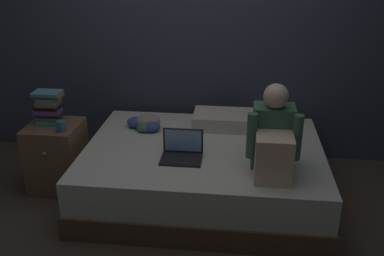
{
  "coord_description": "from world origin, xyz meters",
  "views": [
    {
      "loc": [
        0.47,
        -2.93,
        2.03
      ],
      "look_at": [
        0.12,
        0.1,
        0.72
      ],
      "focal_mm": 40.37,
      "sensor_mm": 36.0,
      "label": 1
    }
  ],
  "objects_px": {
    "pillow": "(224,120)",
    "clothes_pile": "(145,123)",
    "person_sitting": "(273,140)",
    "mug": "(61,126)",
    "book_stack": "(49,107)",
    "bed": "(204,172)",
    "nightstand": "(57,156)",
    "laptop": "(182,151)"
  },
  "relations": [
    {
      "from": "pillow",
      "to": "clothes_pile",
      "type": "bearing_deg",
      "value": -169.37
    },
    {
      "from": "person_sitting",
      "to": "mug",
      "type": "height_order",
      "value": "person_sitting"
    },
    {
      "from": "book_stack",
      "to": "mug",
      "type": "distance_m",
      "value": 0.25
    },
    {
      "from": "book_stack",
      "to": "pillow",
      "type": "bearing_deg",
      "value": 14.96
    },
    {
      "from": "bed",
      "to": "book_stack",
      "type": "relative_size",
      "value": 7.06
    },
    {
      "from": "bed",
      "to": "pillow",
      "type": "height_order",
      "value": "pillow"
    },
    {
      "from": "nightstand",
      "to": "person_sitting",
      "type": "bearing_deg",
      "value": -11.22
    },
    {
      "from": "bed",
      "to": "nightstand",
      "type": "distance_m",
      "value": 1.3
    },
    {
      "from": "bed",
      "to": "pillow",
      "type": "bearing_deg",
      "value": 72.06
    },
    {
      "from": "person_sitting",
      "to": "book_stack",
      "type": "distance_m",
      "value": 1.91
    },
    {
      "from": "person_sitting",
      "to": "mug",
      "type": "xyz_separation_m",
      "value": [
        -1.7,
        0.24,
        -0.08
      ]
    },
    {
      "from": "book_stack",
      "to": "mug",
      "type": "bearing_deg",
      "value": -44.11
    },
    {
      "from": "person_sitting",
      "to": "bed",
      "type": "bearing_deg",
      "value": 146.58
    },
    {
      "from": "mug",
      "to": "nightstand",
      "type": "bearing_deg",
      "value": 137.31
    },
    {
      "from": "laptop",
      "to": "mug",
      "type": "xyz_separation_m",
      "value": [
        -1.02,
        0.11,
        0.12
      ]
    },
    {
      "from": "nightstand",
      "to": "pillow",
      "type": "distance_m",
      "value": 1.53
    },
    {
      "from": "laptop",
      "to": "clothes_pile",
      "type": "distance_m",
      "value": 0.68
    },
    {
      "from": "bed",
      "to": "nightstand",
      "type": "xyz_separation_m",
      "value": [
        -1.3,
        0.01,
        0.07
      ]
    },
    {
      "from": "nightstand",
      "to": "pillow",
      "type": "bearing_deg",
      "value": 16.86
    },
    {
      "from": "nightstand",
      "to": "mug",
      "type": "height_order",
      "value": "mug"
    },
    {
      "from": "person_sitting",
      "to": "laptop",
      "type": "relative_size",
      "value": 2.05
    },
    {
      "from": "pillow",
      "to": "book_stack",
      "type": "relative_size",
      "value": 1.98
    },
    {
      "from": "clothes_pile",
      "to": "bed",
      "type": "bearing_deg",
      "value": -29.42
    },
    {
      "from": "nightstand",
      "to": "mug",
      "type": "bearing_deg",
      "value": -42.69
    },
    {
      "from": "bed",
      "to": "book_stack",
      "type": "height_order",
      "value": "book_stack"
    },
    {
      "from": "bed",
      "to": "person_sitting",
      "type": "bearing_deg",
      "value": -33.42
    },
    {
      "from": "pillow",
      "to": "mug",
      "type": "xyz_separation_m",
      "value": [
        -1.32,
        -0.56,
        0.11
      ]
    },
    {
      "from": "nightstand",
      "to": "book_stack",
      "type": "relative_size",
      "value": 2.11
    },
    {
      "from": "clothes_pile",
      "to": "laptop",
      "type": "bearing_deg",
      "value": -52.73
    },
    {
      "from": "book_stack",
      "to": "clothes_pile",
      "type": "height_order",
      "value": "book_stack"
    },
    {
      "from": "laptop",
      "to": "clothes_pile",
      "type": "height_order",
      "value": "laptop"
    },
    {
      "from": "mug",
      "to": "person_sitting",
      "type": "bearing_deg",
      "value": -8.15
    },
    {
      "from": "bed",
      "to": "clothes_pile",
      "type": "xyz_separation_m",
      "value": [
        -0.56,
        0.32,
        0.29
      ]
    },
    {
      "from": "nightstand",
      "to": "clothes_pile",
      "type": "bearing_deg",
      "value": 22.47
    },
    {
      "from": "bed",
      "to": "mug",
      "type": "distance_m",
      "value": 1.24
    },
    {
      "from": "nightstand",
      "to": "person_sitting",
      "type": "height_order",
      "value": "person_sitting"
    },
    {
      "from": "person_sitting",
      "to": "clothes_pile",
      "type": "relative_size",
      "value": 2.03
    },
    {
      "from": "mug",
      "to": "clothes_pile",
      "type": "relative_size",
      "value": 0.28
    },
    {
      "from": "pillow",
      "to": "person_sitting",
      "type": "bearing_deg",
      "value": -64.22
    },
    {
      "from": "person_sitting",
      "to": "pillow",
      "type": "bearing_deg",
      "value": 115.78
    },
    {
      "from": "laptop",
      "to": "nightstand",
      "type": "bearing_deg",
      "value": 168.5
    },
    {
      "from": "laptop",
      "to": "mug",
      "type": "relative_size",
      "value": 3.56
    }
  ]
}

